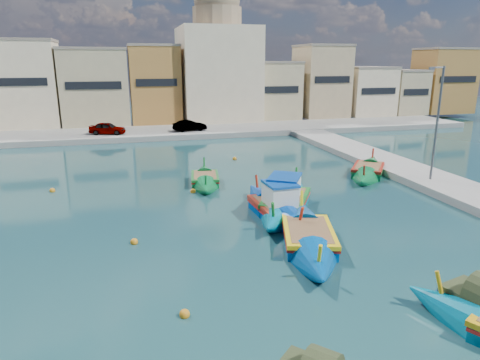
{
  "coord_description": "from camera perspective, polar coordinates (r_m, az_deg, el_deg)",
  "views": [
    {
      "loc": [
        -2.39,
        -17.89,
        8.28
      ],
      "look_at": [
        4.0,
        6.0,
        1.4
      ],
      "focal_mm": 32.0,
      "sensor_mm": 36.0,
      "label": 1
    }
  ],
  "objects": [
    {
      "name": "luzzu_blue_cabin",
      "position": [
        23.88,
        4.87,
        -3.84
      ],
      "size": [
        2.59,
        8.79,
        3.07
      ],
      "color": "#0041AB",
      "rests_on": "ground"
    },
    {
      "name": "parked_cars",
      "position": [
        49.2,
        -21.31,
        6.27
      ],
      "size": [
        27.34,
        2.69,
        1.31
      ],
      "color": "#4C1919",
      "rests_on": "north_quay"
    },
    {
      "name": "luzzu_green",
      "position": [
        30.04,
        -4.68,
        -0.03
      ],
      "size": [
        2.92,
        7.28,
        2.23
      ],
      "color": "#0B7637",
      "rests_on": "ground"
    },
    {
      "name": "ground",
      "position": [
        19.85,
        -6.78,
        -9.22
      ],
      "size": [
        160.0,
        160.0,
        0.0
      ],
      "primitive_type": "plane",
      "color": "#15333F",
      "rests_on": "ground"
    },
    {
      "name": "quay_street_lamp",
      "position": [
        31.29,
        24.71,
        6.9
      ],
      "size": [
        1.18,
        0.16,
        8.0
      ],
      "color": "#595B60",
      "rests_on": "ground"
    },
    {
      "name": "north_quay",
      "position": [
        50.58,
        -12.15,
        6.13
      ],
      "size": [
        80.0,
        8.0,
        0.6
      ],
      "primitive_type": "cube",
      "color": "gray",
      "rests_on": "ground"
    },
    {
      "name": "luzzu_blue_south",
      "position": [
        20.4,
        9.12,
        -7.72
      ],
      "size": [
        4.92,
        9.8,
        2.76
      ],
      "color": "#0051A2",
      "rests_on": "ground"
    },
    {
      "name": "luzzu_cyan_mid",
      "position": [
        33.62,
        16.7,
        1.1
      ],
      "size": [
        6.81,
        8.1,
        2.55
      ],
      "color": "#0B7539",
      "rests_on": "ground"
    },
    {
      "name": "north_townhouses",
      "position": [
        58.06,
        -6.1,
        12.23
      ],
      "size": [
        83.2,
        7.87,
        10.19
      ],
      "color": "tan",
      "rests_on": "ground"
    },
    {
      "name": "luzzu_turquoise_cabin",
      "position": [
        24.91,
        6.1,
        -3.0
      ],
      "size": [
        7.16,
        9.86,
        3.27
      ],
      "color": "#007196",
      "rests_on": "ground"
    },
    {
      "name": "mooring_buoys",
      "position": [
        26.02,
        -3.73,
        -2.85
      ],
      "size": [
        24.42,
        22.95,
        0.36
      ],
      "color": "orange",
      "rests_on": "ground"
    },
    {
      "name": "church_block",
      "position": [
        59.2,
        -3.0,
        15.66
      ],
      "size": [
        10.0,
        10.0,
        19.1
      ],
      "color": "beige",
      "rests_on": "ground"
    }
  ]
}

